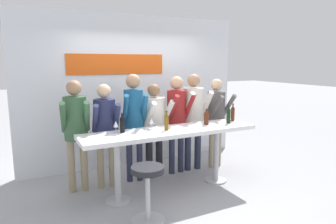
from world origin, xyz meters
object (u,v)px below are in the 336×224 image
(person_left, at_px, (105,124))
(person_right, at_px, (194,111))
(wine_glass_1, at_px, (151,121))
(person_center_left, at_px, (134,115))
(person_center, at_px, (154,121))
(wine_bottle_0, at_px, (166,121))
(wine_bottle_2, at_px, (229,115))
(wine_bottle_3, at_px, (122,123))
(tasting_table, at_px, (171,138))
(wine_bottle_1, at_px, (206,117))
(person_far_left, at_px, (76,124))
(person_center_right, at_px, (177,114))
(person_far_right, at_px, (216,113))
(wine_glass_0, at_px, (116,124))
(bar_stool, at_px, (148,185))
(wine_bottle_4, at_px, (233,113))

(person_left, xyz_separation_m, person_right, (1.62, 0.06, 0.07))
(wine_glass_1, bearing_deg, person_center_left, 102.23)
(person_center, xyz_separation_m, wine_bottle_0, (-0.08, -0.63, 0.11))
(wine_bottle_2, height_order, wine_glass_1, wine_bottle_2)
(person_right, relative_size, wine_bottle_3, 6.20)
(tasting_table, distance_m, wine_bottle_1, 0.72)
(person_center, xyz_separation_m, wine_bottle_1, (0.66, -0.57, 0.10))
(person_left, xyz_separation_m, wine_bottle_2, (1.89, -0.58, 0.09))
(person_center, xyz_separation_m, wine_bottle_3, (-0.71, -0.48, 0.11))
(person_center_left, height_order, wine_bottle_1, person_center_left)
(person_far_left, distance_m, wine_bottle_1, 2.01)
(person_center_left, xyz_separation_m, person_center_right, (0.79, 0.02, -0.05))
(person_right, relative_size, person_far_right, 1.06)
(person_right, bearing_deg, person_center_left, -174.37)
(person_center_left, relative_size, wine_bottle_1, 6.94)
(person_right, relative_size, wine_bottle_0, 6.02)
(person_center_right, bearing_deg, wine_glass_0, -159.06)
(wine_bottle_3, xyz_separation_m, wine_glass_0, (-0.09, 0.00, -0.00))
(person_left, distance_m, person_center_right, 1.27)
(wine_bottle_3, distance_m, wine_glass_0, 0.09)
(wine_bottle_3, height_order, wine_glass_1, wine_bottle_3)
(wine_bottle_3, bearing_deg, person_right, 18.00)
(bar_stool, height_order, person_center, person_center)
(person_left, bearing_deg, person_far_right, 6.43)
(bar_stool, xyz_separation_m, wine_bottle_3, (-0.03, 0.83, 0.61))
(person_far_right, distance_m, wine_bottle_3, 1.98)
(wine_glass_1, bearing_deg, wine_bottle_4, -0.18)
(wine_bottle_0, height_order, wine_bottle_3, wine_bottle_0)
(wine_glass_1, bearing_deg, person_center_right, 35.30)
(person_far_left, distance_m, person_left, 0.43)
(person_center, relative_size, person_right, 0.92)
(person_far_left, height_order, person_left, person_far_left)
(person_center, distance_m, person_right, 0.77)
(person_far_left, xyz_separation_m, person_center_left, (0.91, -0.01, 0.06))
(bar_stool, xyz_separation_m, person_center, (0.68, 1.31, 0.51))
(person_far_left, height_order, wine_glass_0, person_far_left)
(person_far_left, xyz_separation_m, person_right, (2.04, 0.02, 0.02))
(wine_glass_1, bearing_deg, person_far_left, 154.60)
(person_right, distance_m, wine_glass_0, 1.64)
(person_far_left, bearing_deg, wine_glass_1, -15.84)
(person_right, bearing_deg, wine_bottle_1, -96.65)
(bar_stool, xyz_separation_m, wine_bottle_1, (1.34, 0.74, 0.60))
(person_right, bearing_deg, tasting_table, -136.79)
(wine_bottle_3, relative_size, wine_glass_1, 1.58)
(bar_stool, bearing_deg, wine_bottle_2, 21.40)
(wine_glass_1, bearing_deg, wine_bottle_3, 177.23)
(wine_bottle_0, bearing_deg, wine_glass_1, 145.27)
(person_far_right, xyz_separation_m, wine_glass_0, (-2.02, -0.42, 0.05))
(person_far_right, bearing_deg, wine_bottle_3, -176.31)
(person_far_left, distance_m, wine_bottle_2, 2.40)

